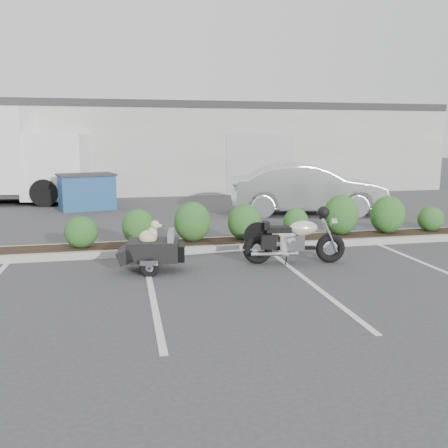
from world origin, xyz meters
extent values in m
plane|color=#38383A|center=(0.00, 0.00, 0.00)|extent=(90.00, 90.00, 0.00)
cube|color=#9E9E93|center=(1.00, 2.20, 0.07)|extent=(12.00, 1.00, 0.15)
cube|color=#9EA099|center=(0.00, 17.00, 2.00)|extent=(26.00, 10.00, 4.00)
torus|color=black|center=(0.67, 0.69, 0.29)|extent=(0.61, 0.23, 0.59)
torus|color=black|center=(2.11, 0.47, 0.29)|extent=(0.61, 0.23, 0.59)
cylinder|color=silver|center=(0.67, 0.69, 0.29)|extent=(0.26, 0.14, 0.25)
cylinder|color=silver|center=(2.11, 0.47, 0.29)|extent=(0.22, 0.12, 0.21)
cylinder|color=silver|center=(2.03, 0.40, 0.62)|extent=(0.38, 0.10, 0.78)
cylinder|color=silver|center=(2.06, 0.57, 0.62)|extent=(0.38, 0.10, 0.78)
cylinder|color=silver|center=(1.91, 0.50, 0.95)|extent=(0.12, 0.62, 0.03)
cylinder|color=silver|center=(2.15, 0.47, 0.81)|extent=(0.13, 0.17, 0.16)
sphere|color=black|center=(1.83, 0.25, 1.06)|extent=(0.26, 0.26, 0.23)
cube|color=silver|center=(1.32, 0.59, 0.42)|extent=(0.52, 0.37, 0.30)
cube|color=black|center=(1.41, 0.58, 0.31)|extent=(0.80, 0.20, 0.07)
ellipsoid|color=beige|center=(1.56, 0.56, 0.71)|extent=(0.62, 0.41, 0.29)
cube|color=black|center=(1.06, 0.63, 0.69)|extent=(0.52, 0.33, 0.11)
cube|color=black|center=(0.82, 0.66, 0.77)|extent=(0.14, 0.28, 0.14)
cylinder|color=silver|center=(0.95, 0.48, 0.23)|extent=(0.93, 0.21, 0.08)
cylinder|color=silver|center=(1.00, 0.80, 0.23)|extent=(0.93, 0.21, 0.08)
cube|color=black|center=(0.80, 0.42, 0.49)|extent=(0.31, 0.17, 0.26)
cube|color=black|center=(-1.39, 0.58, 0.40)|extent=(1.01, 0.76, 0.37)
cube|color=slate|center=(-1.05, 0.53, 0.64)|extent=(0.18, 0.56, 0.26)
cube|color=slate|center=(-1.34, 0.58, 0.49)|extent=(0.69, 0.63, 0.04)
cube|color=black|center=(-1.87, 0.65, 0.34)|extent=(0.42, 0.68, 0.32)
cube|color=black|center=(-0.90, 0.51, 0.35)|extent=(0.24, 0.46, 0.30)
torus|color=black|center=(-1.48, 0.22, 0.16)|extent=(0.35, 0.15, 0.34)
torus|color=black|center=(-1.38, 0.96, 0.16)|extent=(0.35, 0.15, 0.34)
cube|color=silver|center=(-1.49, 0.18, 0.26)|extent=(0.32, 0.12, 0.09)
cube|color=silver|center=(-1.37, 1.00, 0.26)|extent=(0.32, 0.12, 0.09)
cylinder|color=black|center=(-1.43, 0.59, 0.16)|extent=(0.15, 0.79, 0.04)
cylinder|color=silver|center=(-0.69, 0.48, 0.29)|extent=(0.53, 0.11, 0.03)
ellipsoid|color=#C6BC85|center=(-1.47, 0.58, 0.65)|extent=(0.36, 0.27, 0.26)
ellipsoid|color=#C6BC85|center=(-1.40, 0.57, 0.72)|extent=(0.21, 0.21, 0.24)
sphere|color=#C6BC85|center=(-1.34, 0.56, 0.88)|extent=(0.19, 0.19, 0.17)
ellipsoid|color=#C6BC85|center=(-1.26, 0.55, 0.86)|extent=(0.13, 0.09, 0.06)
sphere|color=black|center=(-1.21, 0.54, 0.86)|extent=(0.04, 0.04, 0.03)
ellipsoid|color=#C6BC85|center=(-1.38, 0.52, 0.90)|extent=(0.05, 0.04, 0.09)
ellipsoid|color=#C6BC85|center=(-1.37, 0.62, 0.90)|extent=(0.05, 0.04, 0.09)
cylinder|color=#C6BC85|center=(-1.38, 0.52, 0.55)|extent=(0.04, 0.04, 0.11)
cylinder|color=#C6BC85|center=(-1.36, 0.62, 0.55)|extent=(0.04, 0.04, 0.11)
imported|color=silver|center=(3.96, 6.31, 0.82)|extent=(5.22, 2.74, 1.64)
cube|color=navy|center=(-3.15, 8.94, 0.59)|extent=(2.03, 1.60, 1.19)
cube|color=#2D2D30|center=(-3.15, 8.94, 1.21)|extent=(2.15, 1.72, 0.06)
cube|color=white|center=(-4.29, 11.13, 1.38)|extent=(2.58, 2.85, 2.44)
cube|color=black|center=(-4.29, 11.13, 1.05)|extent=(0.41, 2.09, 1.11)
cylinder|color=black|center=(-4.69, 9.96, 0.50)|extent=(1.03, 0.46, 1.00)
cylinder|color=black|center=(-4.33, 12.37, 0.50)|extent=(1.03, 0.46, 1.00)
cylinder|color=black|center=(-6.85, 12.75, 0.50)|extent=(1.03, 0.46, 1.00)
camera|label=1|loc=(-1.88, -8.08, 2.45)|focal=38.00mm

